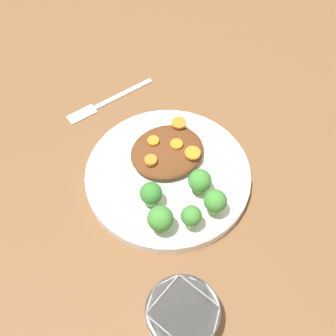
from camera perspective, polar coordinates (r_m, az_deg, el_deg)
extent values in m
plane|color=brown|center=(0.82, 0.00, -1.36)|extent=(4.00, 4.00, 0.00)
cylinder|color=silver|center=(0.81, 0.00, -0.98)|extent=(0.29, 0.29, 0.02)
torus|color=silver|center=(0.80, 0.00, -0.60)|extent=(0.28, 0.28, 0.01)
cylinder|color=white|center=(0.70, 1.76, -17.51)|extent=(0.10, 0.10, 0.05)
cylinder|color=#333338|center=(0.68, 1.81, -17.03)|extent=(0.11, 0.11, 0.01)
cylinder|color=white|center=(0.68, 1.79, -17.20)|extent=(0.08, 0.08, 0.01)
ellipsoid|color=#5B3319|center=(0.81, -0.11, 2.01)|extent=(0.13, 0.11, 0.03)
cylinder|color=#7FA85B|center=(0.77, -2.05, -3.87)|extent=(0.02, 0.02, 0.02)
sphere|color=#337A2D|center=(0.75, -2.09, -3.10)|extent=(0.04, 0.04, 0.04)
cylinder|color=#7FA85B|center=(0.74, 2.79, -6.59)|extent=(0.02, 0.02, 0.02)
sphere|color=#3D8433|center=(0.73, 2.86, -5.84)|extent=(0.03, 0.03, 0.03)
cylinder|color=#759E51|center=(0.78, 3.81, -2.39)|extent=(0.02, 0.02, 0.02)
sphere|color=#3D8433|center=(0.76, 3.90, -1.56)|extent=(0.04, 0.04, 0.04)
cylinder|color=#759E51|center=(0.74, -0.92, -6.99)|extent=(0.02, 0.02, 0.02)
sphere|color=#3D8433|center=(0.72, -0.94, -6.18)|extent=(0.04, 0.04, 0.04)
cylinder|color=#759E51|center=(0.76, 5.64, -4.85)|extent=(0.02, 0.02, 0.02)
sphere|color=#3D8433|center=(0.74, 5.78, -4.00)|extent=(0.04, 0.04, 0.04)
cylinder|color=orange|center=(0.84, 1.34, 5.55)|extent=(0.03, 0.03, 0.00)
cylinder|color=orange|center=(0.80, 2.95, 1.92)|extent=(0.03, 0.03, 0.00)
cylinder|color=orange|center=(0.78, -2.12, 0.96)|extent=(0.02, 0.02, 0.01)
cylinder|color=orange|center=(0.81, -1.68, 3.37)|extent=(0.02, 0.02, 0.01)
cylinder|color=orange|center=(0.81, 1.04, 2.93)|extent=(0.02, 0.02, 0.00)
cube|color=silver|center=(0.95, -5.45, 9.07)|extent=(0.13, 0.03, 0.01)
cube|color=silver|center=(0.92, -10.46, 6.50)|extent=(0.06, 0.03, 0.01)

